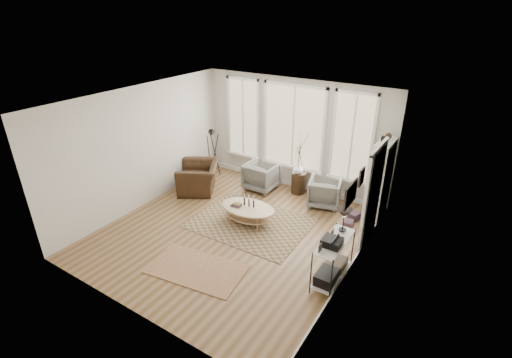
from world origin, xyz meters
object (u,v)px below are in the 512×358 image
Objects in this scene: bookcase at (380,181)px; low_shelf at (333,256)px; side_table at (299,166)px; armchair_left at (261,176)px; coffee_table at (247,210)px; accent_chair at (199,177)px; armchair_right at (324,192)px.

low_shelf is (-0.06, -2.52, -0.44)m from bookcase.
armchair_left is at bearing -161.40° from side_table.
armchair_left reaches higher than coffee_table.
bookcase is 2.54× the size of armchair_left.
coffee_table is (-2.35, 0.80, -0.20)m from low_shelf.
low_shelf is 0.82× the size of side_table.
low_shelf is at bearing -91.28° from bookcase.
coffee_table is 0.83× the size of side_table.
bookcase reaches higher than accent_chair.
accent_chair reaches higher than armchair_left.
side_table is 2.67m from accent_chair.
accent_chair is at bearing 161.37° from low_shelf.
armchair_left is 0.71× the size of accent_chair.
armchair_right is at bearing -16.86° from side_table.
armchair_left is (-3.03, -0.09, -0.59)m from bookcase.
side_table is at bearing 126.54° from low_shelf.
armchair_right is (-1.20, 2.49, -0.16)m from low_shelf.
side_table is at bearing 173.86° from bookcase.
side_table is (0.31, 1.95, 0.46)m from coffee_table.
armchair_left is 1.07m from side_table.
bookcase is 3.09m from armchair_left.
armchair_right is 0.96m from side_table.
armchair_left is 0.51× the size of side_table.
side_table reaches higher than armchair_left.
armchair_right is 3.30m from accent_chair.
low_shelf is at bearing 140.98° from armchair_left.
armchair_right reaches higher than coffee_table.
accent_chair is (-1.36, -0.97, 0.00)m from armchair_left.
bookcase reaches higher than coffee_table.
side_table is at bearing -31.96° from armchair_right.
armchair_left is 1.78m from armchair_right.
side_table reaches higher than coffee_table.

